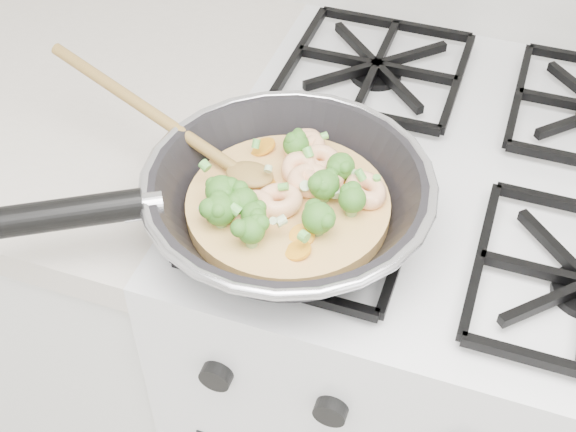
% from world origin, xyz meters
% --- Properties ---
extents(stove, '(0.60, 0.60, 0.92)m').
position_xyz_m(stove, '(0.00, 1.70, 0.46)').
color(stove, white).
rests_on(stove, ground).
extents(skillet, '(0.48, 0.33, 0.10)m').
position_xyz_m(skillet, '(-0.17, 1.53, 0.96)').
color(skillet, black).
rests_on(skillet, stove).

